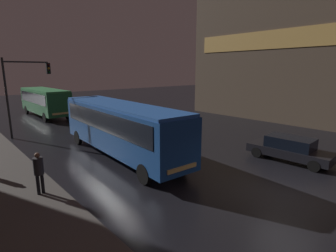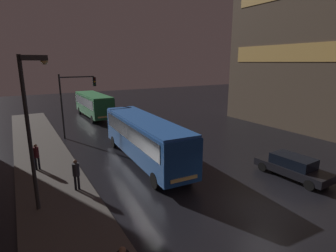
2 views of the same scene
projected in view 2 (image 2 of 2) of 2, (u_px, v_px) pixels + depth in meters
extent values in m
plane|color=black|center=(269.00, 211.00, 13.22)|extent=(120.00, 120.00, 0.00)
cube|color=#56514C|center=(50.00, 176.00, 17.12)|extent=(4.00, 48.00, 0.15)
cube|color=brown|center=(329.00, 31.00, 28.43)|extent=(10.00, 19.42, 21.15)
cube|color=#E0B25B|center=(299.00, 53.00, 26.54)|extent=(0.24, 16.50, 1.80)
cube|color=#194793|center=(144.00, 138.00, 19.48)|extent=(3.13, 11.67, 2.62)
cube|color=black|center=(144.00, 131.00, 19.35)|extent=(3.14, 10.75, 1.10)
cube|color=blue|center=(144.00, 120.00, 19.15)|extent=(3.07, 11.43, 0.16)
cube|color=#F4CC72|center=(184.00, 179.00, 14.70)|extent=(1.74, 0.20, 0.20)
cylinder|color=black|center=(188.00, 173.00, 16.54)|extent=(0.31, 1.01, 1.00)
cylinder|color=black|center=(155.00, 181.00, 15.52)|extent=(0.31, 1.01, 1.00)
cylinder|color=black|center=(138.00, 138.00, 24.08)|extent=(0.31, 1.01, 1.00)
cylinder|color=black|center=(114.00, 142.00, 23.07)|extent=(0.31, 1.01, 1.00)
cube|color=#236B38|center=(94.00, 104.00, 35.26)|extent=(2.62, 9.75, 2.47)
cube|color=black|center=(93.00, 101.00, 35.15)|extent=(2.68, 8.97, 1.10)
cube|color=#399252|center=(93.00, 95.00, 34.95)|extent=(2.57, 9.55, 0.16)
cube|color=#F4CC72|center=(105.00, 117.00, 31.39)|extent=(1.80, 0.11, 0.20)
cylinder|color=black|center=(111.00, 117.00, 33.27)|extent=(0.26, 1.00, 1.00)
cylinder|color=black|center=(93.00, 119.00, 32.09)|extent=(0.26, 1.00, 1.00)
cylinder|color=black|center=(96.00, 109.00, 39.05)|extent=(0.26, 1.00, 1.00)
cylinder|color=black|center=(80.00, 111.00, 37.87)|extent=(0.26, 1.00, 1.00)
cube|color=black|center=(292.00, 169.00, 17.06)|extent=(1.94, 4.75, 0.50)
cube|color=black|center=(293.00, 161.00, 16.92)|extent=(1.60, 2.63, 0.65)
cylinder|color=black|center=(324.00, 179.00, 16.19)|extent=(0.22, 0.65, 0.64)
cylinder|color=black|center=(310.00, 185.00, 15.35)|extent=(0.22, 0.65, 0.64)
cylinder|color=black|center=(277.00, 162.00, 18.88)|extent=(0.22, 0.65, 0.64)
cylinder|color=black|center=(263.00, 167.00, 18.03)|extent=(0.22, 0.65, 0.64)
cylinder|color=black|center=(75.00, 183.00, 15.02)|extent=(0.14, 0.14, 0.88)
cylinder|color=black|center=(79.00, 182.00, 15.11)|extent=(0.14, 0.14, 0.88)
cylinder|color=#333338|center=(76.00, 169.00, 14.88)|extent=(0.43, 0.43, 0.73)
sphere|color=#8C664C|center=(75.00, 162.00, 14.76)|extent=(0.22, 0.22, 0.22)
cylinder|color=black|center=(36.00, 164.00, 17.85)|extent=(0.14, 0.14, 0.88)
cylinder|color=black|center=(39.00, 163.00, 17.94)|extent=(0.14, 0.14, 0.88)
cylinder|color=#4C191E|center=(36.00, 152.00, 17.70)|extent=(0.35, 0.35, 0.73)
sphere|color=#8C664C|center=(35.00, 146.00, 17.59)|extent=(0.22, 0.22, 0.22)
sphere|color=#8C664C|center=(122.00, 250.00, 7.85)|extent=(0.22, 0.22, 0.22)
cylinder|color=#2D2D2D|center=(62.00, 107.00, 25.10)|extent=(0.16, 0.16, 6.25)
cylinder|color=#2D2D2D|center=(77.00, 77.00, 25.24)|extent=(3.25, 0.12, 0.12)
cube|color=black|center=(94.00, 82.00, 26.16)|extent=(0.30, 0.24, 0.90)
sphere|color=#390706|center=(94.00, 79.00, 25.98)|extent=(0.18, 0.18, 0.18)
sphere|color=gold|center=(95.00, 82.00, 26.04)|extent=(0.18, 0.18, 0.18)
sphere|color=black|center=(95.00, 84.00, 26.11)|extent=(0.18, 0.18, 0.18)
cylinder|color=#2D2D2D|center=(29.00, 137.00, 12.33)|extent=(0.18, 0.18, 7.53)
cube|color=#383838|center=(34.00, 58.00, 11.76)|extent=(1.10, 0.36, 0.24)
sphere|color=#F4CC72|center=(44.00, 61.00, 12.00)|extent=(0.32, 0.32, 0.32)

